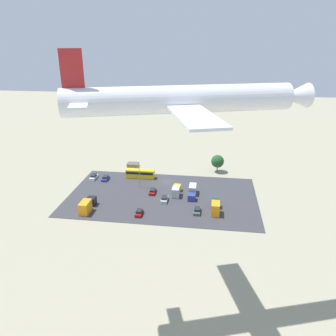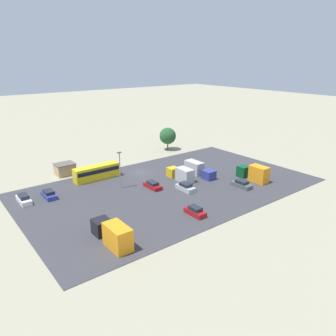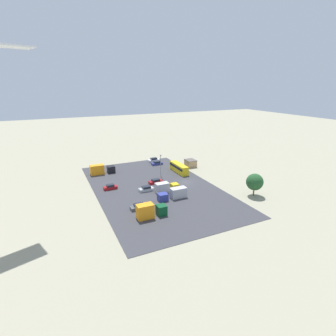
% 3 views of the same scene
% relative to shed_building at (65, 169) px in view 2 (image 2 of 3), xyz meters
% --- Properties ---
extents(ground_plane, '(400.00, 400.00, 0.00)m').
position_rel_shed_building_xyz_m(ground_plane, '(-14.76, 9.89, -1.38)').
color(ground_plane, gray).
extents(parking_lot_surface, '(60.63, 36.10, 0.08)m').
position_rel_shed_building_xyz_m(parking_lot_surface, '(-14.76, 21.31, -1.34)').
color(parking_lot_surface, '#38383D').
rests_on(parking_lot_surface, ground).
extents(shed_building, '(4.45, 3.70, 2.74)m').
position_rel_shed_building_xyz_m(shed_building, '(0.00, 0.00, 0.00)').
color(shed_building, tan).
rests_on(shed_building, ground).
extents(bus, '(10.38, 2.55, 3.14)m').
position_rel_shed_building_xyz_m(bus, '(-4.45, 7.47, 0.39)').
color(bus, gold).
rests_on(bus, ground).
extents(parked_car_0, '(1.95, 4.45, 1.54)m').
position_rel_shed_building_xyz_m(parked_car_0, '(-16.01, 24.69, -0.66)').
color(parked_car_0, '#ADB2B7').
rests_on(parked_car_0, ground).
extents(parked_car_1, '(1.79, 4.12, 1.54)m').
position_rel_shed_building_xyz_m(parked_car_1, '(-9.97, 34.26, -0.66)').
color(parked_car_1, maroon).
rests_on(parked_car_1, ground).
extents(parked_car_2, '(1.96, 4.41, 1.50)m').
position_rel_shed_building_xyz_m(parked_car_2, '(7.63, 11.14, -0.67)').
color(parked_car_2, navy).
rests_on(parked_car_2, ground).
extents(parked_car_3, '(1.95, 4.52, 1.47)m').
position_rel_shed_building_xyz_m(parked_car_3, '(-26.53, 30.68, -0.68)').
color(parked_car_3, '#4C5156').
rests_on(parked_car_3, ground).
extents(parked_car_4, '(1.89, 4.57, 1.44)m').
position_rel_shed_building_xyz_m(parked_car_4, '(-11.29, 19.58, -0.70)').
color(parked_car_4, maroon).
rests_on(parked_car_4, ground).
extents(parked_car_5, '(1.82, 4.77, 1.64)m').
position_rel_shed_building_xyz_m(parked_car_5, '(12.19, 10.65, -0.61)').
color(parked_car_5, silver).
rests_on(parked_car_5, ground).
extents(parked_truck_0, '(2.32, 7.29, 2.99)m').
position_rel_shed_building_xyz_m(parked_truck_0, '(-19.13, 19.60, 0.07)').
color(parked_truck_0, gold).
rests_on(parked_truck_0, ground).
extents(parked_truck_1, '(2.37, 7.47, 3.59)m').
position_rel_shed_building_xyz_m(parked_truck_1, '(-31.85, 29.71, 0.35)').
color(parked_truck_1, '#0C4723').
rests_on(parked_truck_1, ground).
extents(parked_truck_2, '(2.33, 8.51, 2.92)m').
position_rel_shed_building_xyz_m(parked_truck_2, '(-24.40, 19.43, 0.04)').
color(parked_truck_2, navy).
rests_on(parked_truck_2, ground).
extents(parked_truck_3, '(2.54, 8.69, 3.50)m').
position_rel_shed_building_xyz_m(parked_truck_3, '(5.85, 33.79, 0.30)').
color(parked_truck_3, black).
rests_on(parked_truck_3, ground).
extents(tree_near_shed, '(4.88, 4.88, 6.67)m').
position_rel_shed_building_xyz_m(tree_near_shed, '(-32.44, -2.57, 2.84)').
color(tree_near_shed, brown).
rests_on(tree_near_shed, ground).
extents(light_pole_lot_centre, '(0.90, 0.28, 7.87)m').
position_rel_shed_building_xyz_m(light_pole_lot_centre, '(-6.00, 15.47, 3.06)').
color(light_pole_lot_centre, gray).
rests_on(light_pole_lot_centre, ground).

